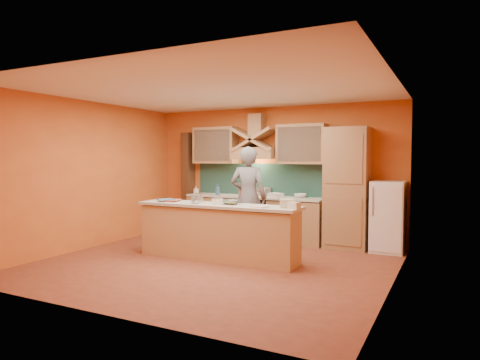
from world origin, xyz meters
The scene contains 36 objects.
floor centered at (0.00, 0.00, 0.00)m, with size 5.50×5.00×0.01m, color brown.
ceiling centered at (0.00, 0.00, 2.80)m, with size 5.50×5.00×0.01m, color white.
wall_back centered at (0.00, 2.50, 1.40)m, with size 5.50×0.02×2.80m, color #CF6528.
wall_front centered at (0.00, -2.50, 1.40)m, with size 5.50×0.02×2.80m, color #CF6528.
wall_left centered at (-2.75, 0.00, 1.40)m, with size 0.02×5.00×2.80m, color #CF6528.
wall_right centered at (2.75, 0.00, 1.40)m, with size 0.02×5.00×2.80m, color #CF6528.
base_cabinet_left centered at (-1.25, 2.20, 0.43)m, with size 1.10×0.60×0.86m, color #A3754A.
base_cabinet_right centered at (0.65, 2.20, 0.43)m, with size 1.10×0.60×0.86m, color #A3754A.
counter_top centered at (-0.30, 2.20, 0.90)m, with size 3.00×0.62×0.04m, color beige.
stove centered at (-0.30, 2.20, 0.45)m, with size 0.60×0.58×0.90m, color black.
backsplash centered at (-0.30, 2.48, 1.25)m, with size 3.00×0.03×0.70m, color #1A3933.
range_hood centered at (-0.30, 2.25, 1.82)m, with size 0.92×0.50×0.24m, color #A3754A.
hood_chimney centered at (-0.30, 2.35, 2.40)m, with size 0.30×0.30×0.50m, color #A3754A.
upper_cabinet_left centered at (-1.30, 2.33, 2.00)m, with size 1.00×0.35×0.80m, color #A3754A.
upper_cabinet_right centered at (0.70, 2.33, 2.00)m, with size 1.00×0.35×0.80m, color #A3754A.
pantry_column centered at (1.65, 2.20, 1.15)m, with size 0.80×0.60×2.30m, color #A3754A.
fridge centered at (2.40, 2.20, 0.65)m, with size 0.58×0.60×1.30m, color white.
trim_column_left centered at (-2.05, 2.35, 1.15)m, with size 0.20×0.30×2.30m, color #472816.
island_body centered at (-0.10, 0.30, 0.44)m, with size 2.80×0.55×0.88m, color tan.
island_top centered at (-0.10, 0.30, 0.92)m, with size 2.90×0.62×0.05m, color beige.
person centered at (-0.02, 1.35, 0.97)m, with size 0.71×0.46×1.94m, color slate.
pot_large centered at (-0.49, 2.09, 0.97)m, with size 0.24×0.24×0.14m, color #B4B5BC.
pot_small centered at (-0.14, 2.26, 0.96)m, with size 0.20×0.20×0.13m, color silver.
soap_bottle_a centered at (-1.69, 2.12, 1.01)m, with size 0.08×0.08×0.17m, color silver.
soap_bottle_b centered at (-1.08, 2.02, 1.04)m, with size 0.09×0.09×0.24m, color #305685.
bowl_back centered at (0.69, 2.28, 0.96)m, with size 0.26×0.26×0.08m, color silver.
dish_rack centered at (0.26, 2.04, 0.97)m, with size 0.27×0.21×0.09m, color white.
book_lower centered at (-1.16, 0.30, 0.96)m, with size 0.24×0.32×0.03m, color #B55040.
book_upper centered at (-1.23, 0.31, 0.98)m, with size 0.21×0.29×0.02m, color teal.
jar_large centered at (-0.54, 0.41, 1.02)m, with size 0.14×0.14×0.16m, color white.
jar_small centered at (-0.48, 0.19, 1.01)m, with size 0.13×0.13×0.13m, color white.
kitchen_scale centered at (-0.04, 0.19, 1.00)m, with size 0.13×0.13×0.11m, color white.
mixing_bowl centered at (0.13, 0.36, 0.98)m, with size 0.30×0.30×0.07m, color silver.
cloth centered at (0.72, 0.19, 0.95)m, with size 0.26×0.19×0.02m, color #C8ADA5.
grocery_bag_a centered at (1.13, 0.33, 1.01)m, with size 0.21×0.16×0.13m, color beige.
grocery_bag_b centered at (1.28, 0.26, 1.00)m, with size 0.16×0.13×0.10m, color beige.
Camera 1 is at (3.46, -5.95, 1.73)m, focal length 32.00 mm.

